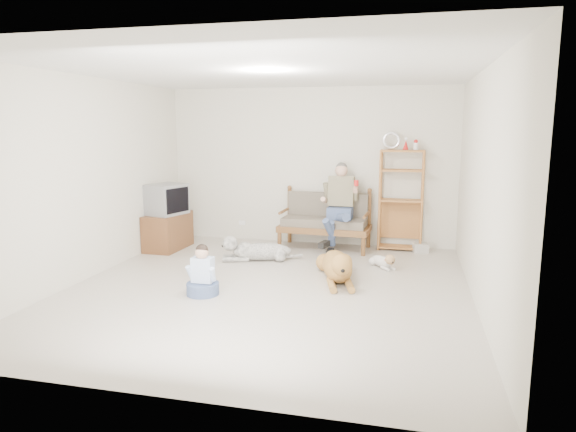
% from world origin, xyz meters
% --- Properties ---
extents(floor, '(5.50, 5.50, 0.00)m').
position_xyz_m(floor, '(0.00, 0.00, 0.00)').
color(floor, beige).
rests_on(floor, ground).
extents(ceiling, '(5.50, 5.50, 0.00)m').
position_xyz_m(ceiling, '(0.00, 0.00, 2.70)').
color(ceiling, white).
rests_on(ceiling, ground).
extents(wall_back, '(5.00, 0.00, 5.00)m').
position_xyz_m(wall_back, '(0.00, 2.75, 1.35)').
color(wall_back, beige).
rests_on(wall_back, ground).
extents(wall_front, '(5.00, 0.00, 5.00)m').
position_xyz_m(wall_front, '(0.00, -2.75, 1.35)').
color(wall_front, beige).
rests_on(wall_front, ground).
extents(wall_left, '(0.00, 5.50, 5.50)m').
position_xyz_m(wall_left, '(-2.50, 0.00, 1.35)').
color(wall_left, beige).
rests_on(wall_left, ground).
extents(wall_right, '(0.00, 5.50, 5.50)m').
position_xyz_m(wall_right, '(2.50, 0.00, 1.35)').
color(wall_right, beige).
rests_on(wall_right, ground).
extents(loveseat, '(1.53, 0.78, 0.95)m').
position_xyz_m(loveseat, '(0.34, 2.39, 0.49)').
color(loveseat, brown).
rests_on(loveseat, ground).
extents(man, '(0.55, 0.79, 1.28)m').
position_xyz_m(man, '(0.58, 2.17, 0.67)').
color(man, '#495F87').
rests_on(man, loveseat).
extents(etagere, '(0.74, 0.32, 1.96)m').
position_xyz_m(etagere, '(1.57, 2.55, 0.86)').
color(etagere, '#BF783C').
rests_on(etagere, ground).
extents(book_stack, '(0.27, 0.22, 0.15)m').
position_xyz_m(book_stack, '(1.92, 2.43, 0.07)').
color(book_stack, silver).
rests_on(book_stack, ground).
extents(tv_stand, '(0.54, 0.92, 0.60)m').
position_xyz_m(tv_stand, '(-2.23, 1.71, 0.30)').
color(tv_stand, brown).
rests_on(tv_stand, ground).
extents(crt_tv, '(0.64, 0.72, 0.50)m').
position_xyz_m(crt_tv, '(-2.19, 1.66, 0.85)').
color(crt_tv, gray).
rests_on(crt_tv, tv_stand).
extents(wall_outlet, '(0.12, 0.02, 0.08)m').
position_xyz_m(wall_outlet, '(-1.25, 2.73, 0.30)').
color(wall_outlet, white).
rests_on(wall_outlet, ground).
extents(golden_retriever, '(0.64, 1.52, 0.47)m').
position_xyz_m(golden_retriever, '(0.81, 0.58, 0.19)').
color(golden_retriever, '#A26D38').
rests_on(golden_retriever, ground).
extents(shaggy_dog, '(1.25, 0.56, 0.39)m').
position_xyz_m(shaggy_dog, '(-0.57, 1.31, 0.16)').
color(shaggy_dog, white).
rests_on(shaggy_dog, ground).
extents(terrier, '(0.43, 0.51, 0.23)m').
position_xyz_m(terrier, '(1.38, 1.34, 0.10)').
color(terrier, white).
rests_on(terrier, ground).
extents(child, '(0.40, 0.40, 0.63)m').
position_xyz_m(child, '(-0.72, -0.39, 0.23)').
color(child, '#495F87').
rests_on(child, ground).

